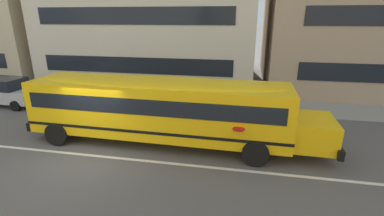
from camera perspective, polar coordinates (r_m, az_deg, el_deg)
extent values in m
plane|color=#54514F|center=(11.45, -20.41, -9.16)|extent=(400.00, 400.00, 0.00)
cube|color=gray|center=(17.81, -8.06, 1.67)|extent=(120.00, 3.00, 0.01)
cube|color=silver|center=(11.45, -20.42, -9.15)|extent=(110.00, 0.16, 0.01)
cube|color=yellow|center=(11.39, -7.11, 0.11)|extent=(10.55, 2.58, 2.10)
cube|color=yellow|center=(11.23, 23.55, -4.47)|extent=(1.57, 2.03, 1.05)
cube|color=black|center=(11.55, 27.06, -6.27)|extent=(0.24, 2.39, 0.34)
cube|color=black|center=(14.28, -27.64, -1.84)|extent=(0.24, 2.39, 0.34)
cube|color=black|center=(11.28, -7.18, 1.94)|extent=(9.92, 2.61, 0.61)
cube|color=black|center=(11.60, -6.99, -2.80)|extent=(10.57, 2.61, 0.11)
ellipsoid|color=yellow|center=(11.11, -7.32, 5.27)|extent=(10.13, 2.38, 0.34)
cylinder|color=red|center=(9.56, 9.61, -4.34)|extent=(0.43, 0.43, 0.03)
cylinder|color=black|center=(12.29, 12.95, -4.07)|extent=(0.96, 0.29, 0.96)
cylinder|color=black|center=(10.11, 12.99, -9.15)|extent=(0.96, 0.29, 0.96)
cylinder|color=black|center=(14.46, -20.50, -1.35)|extent=(0.96, 0.29, 0.96)
cylinder|color=black|center=(12.66, -26.17, -4.89)|extent=(0.96, 0.29, 0.96)
cube|color=#B7BABF|center=(19.80, -33.81, 2.33)|extent=(3.97, 1.87, 0.70)
cube|color=black|center=(19.77, -34.45, 4.21)|extent=(2.27, 1.66, 0.64)
cylinder|color=black|center=(19.54, -29.26, 1.87)|extent=(0.61, 0.21, 0.60)
cylinder|color=black|center=(18.39, -32.73, 0.36)|extent=(0.61, 0.21, 0.60)
cylinder|color=black|center=(21.37, -34.42, 2.22)|extent=(0.61, 0.21, 0.60)
cube|color=black|center=(19.35, -11.93, 8.63)|extent=(13.42, 0.04, 1.10)
cube|color=black|center=(19.09, -12.59, 18.12)|extent=(13.42, 0.04, 1.10)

